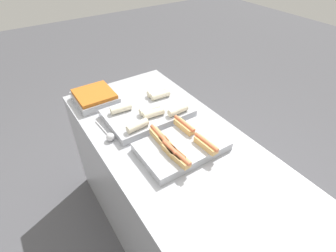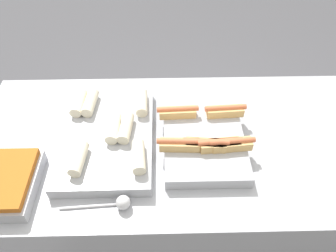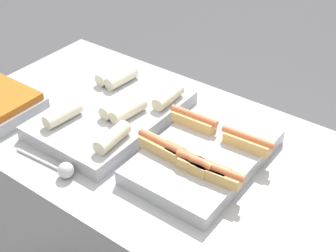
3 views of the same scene
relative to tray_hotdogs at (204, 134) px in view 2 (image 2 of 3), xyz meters
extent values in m
plane|color=#4C4C51|center=(-0.05, 0.01, -0.96)|extent=(12.00, 12.00, 0.00)
cube|color=#A8AAB2|center=(-0.05, 0.01, -0.50)|extent=(1.77, 0.80, 0.92)
cube|color=#A8AAB2|center=(0.00, 0.01, -0.01)|extent=(0.31, 0.48, 0.05)
cube|color=tan|center=(-0.10, -0.08, 0.03)|extent=(0.15, 0.05, 0.04)
cylinder|color=#D66B42|center=(-0.10, -0.08, 0.05)|extent=(0.17, 0.03, 0.02)
cube|color=tan|center=(0.09, -0.08, 0.03)|extent=(0.15, 0.06, 0.04)
cylinder|color=#D66B42|center=(0.09, -0.08, 0.05)|extent=(0.17, 0.04, 0.02)
cube|color=tan|center=(0.00, -0.08, 0.03)|extent=(0.15, 0.06, 0.04)
cylinder|color=#D66B42|center=(0.00, -0.08, 0.05)|extent=(0.17, 0.04, 0.02)
cube|color=tan|center=(0.05, -0.09, 0.03)|extent=(0.15, 0.06, 0.04)
cylinder|color=#D66B42|center=(0.05, -0.09, 0.05)|extent=(0.17, 0.04, 0.02)
cube|color=tan|center=(-0.10, 0.09, 0.03)|extent=(0.15, 0.05, 0.04)
cylinder|color=#D66B42|center=(-0.10, 0.09, 0.05)|extent=(0.17, 0.03, 0.02)
cube|color=tan|center=(0.10, 0.10, 0.03)|extent=(0.15, 0.05, 0.04)
cylinder|color=#D66B42|center=(0.10, 0.10, 0.05)|extent=(0.17, 0.03, 0.02)
cube|color=#A8AAB2|center=(-0.38, 0.01, -0.01)|extent=(0.36, 0.53, 0.05)
cylinder|color=beige|center=(-0.46, -0.14, 0.04)|extent=(0.06, 0.14, 0.05)
cylinder|color=beige|center=(-0.35, 0.01, 0.04)|extent=(0.05, 0.14, 0.05)
cylinder|color=beige|center=(-0.25, 0.15, 0.04)|extent=(0.05, 0.14, 0.05)
cylinder|color=beige|center=(-0.25, -0.14, 0.04)|extent=(0.06, 0.14, 0.05)
cylinder|color=beige|center=(-0.31, 0.01, 0.04)|extent=(0.06, 0.14, 0.05)
cylinder|color=beige|center=(-0.51, 0.16, 0.04)|extent=(0.05, 0.14, 0.05)
cylinder|color=beige|center=(-0.47, 0.16, 0.04)|extent=(0.06, 0.14, 0.05)
cylinder|color=silver|center=(-0.41, -0.29, -0.03)|extent=(0.22, 0.02, 0.01)
sphere|color=silver|center=(-0.30, -0.29, -0.01)|extent=(0.05, 0.05, 0.05)
camera|label=1|loc=(0.85, -0.65, 0.99)|focal=28.00mm
camera|label=2|loc=(-0.16, -0.87, 0.96)|focal=35.00mm
camera|label=3|loc=(0.57, -0.96, 0.92)|focal=50.00mm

